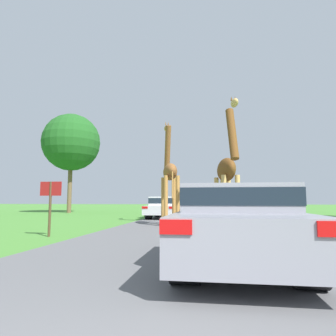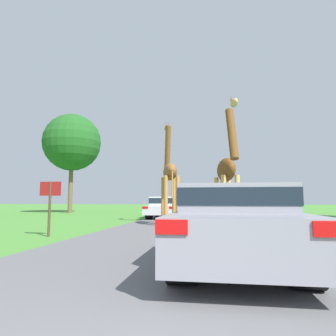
{
  "view_description": "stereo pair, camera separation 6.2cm",
  "coord_description": "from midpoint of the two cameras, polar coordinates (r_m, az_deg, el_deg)",
  "views": [
    {
      "loc": [
        0.53,
        -0.67,
        1.12
      ],
      "look_at": [
        -1.48,
        12.85,
        2.59
      ],
      "focal_mm": 32.0,
      "sensor_mm": 36.0,
      "label": 1
    },
    {
      "loc": [
        0.59,
        -0.66,
        1.12
      ],
      "look_at": [
        -1.48,
        12.85,
        2.59
      ],
      "focal_mm": 32.0,
      "sensor_mm": 36.0,
      "label": 2
    }
  ],
  "objects": [
    {
      "name": "giraffe_companion",
      "position": [
        12.16,
        11.04,
        -0.57
      ],
      "size": [
        1.02,
        2.8,
        4.94
      ],
      "rotation": [
        0.0,
        0.0,
        -2.95
      ],
      "color": "tan",
      "rests_on": "ground"
    },
    {
      "name": "car_lead_maroon",
      "position": [
        5.49,
        12.58,
        -9.99
      ],
      "size": [
        1.97,
        4.44,
        1.38
      ],
      "color": "gray",
      "rests_on": "ground"
    },
    {
      "name": "car_rear_follower",
      "position": [
        19.24,
        -0.67,
        -7.33
      ],
      "size": [
        1.89,
        4.81,
        1.33
      ],
      "color": "silver",
      "rests_on": "ground"
    },
    {
      "name": "car_queue_right",
      "position": [
        27.08,
        12.11,
        -6.74
      ],
      "size": [
        1.84,
        4.16,
        1.43
      ],
      "color": "silver",
      "rests_on": "ground"
    },
    {
      "name": "giraffe_near_road",
      "position": [
        13.87,
        0.19,
        -1.19
      ],
      "size": [
        1.1,
        2.63,
        5.11
      ],
      "rotation": [
        0.0,
        0.0,
        0.26
      ],
      "color": "#B77F3D",
      "rests_on": "ground"
    },
    {
      "name": "car_queue_left",
      "position": [
        17.04,
        15.68,
        -7.02
      ],
      "size": [
        1.86,
        4.67,
        1.46
      ],
      "color": "#144C28",
      "rests_on": "ground"
    },
    {
      "name": "tree_centre_back",
      "position": [
        28.65,
        -18.0,
        4.63
      ],
      "size": [
        5.16,
        5.16,
        8.92
      ],
      "color": "brown",
      "rests_on": "ground"
    },
    {
      "name": "car_verge_right",
      "position": [
        29.17,
        2.51,
        -6.84
      ],
      "size": [
        1.74,
        4.02,
        1.44
      ],
      "color": "black",
      "rests_on": "ground"
    },
    {
      "name": "car_far_ahead",
      "position": [
        24.5,
        2.61,
        -7.14
      ],
      "size": [
        1.79,
        4.02,
        1.29
      ],
      "color": "maroon",
      "rests_on": "ground"
    },
    {
      "name": "sign_post",
      "position": [
        10.1,
        -21.65,
        -5.35
      ],
      "size": [
        0.7,
        0.08,
        1.7
      ],
      "color": "#4C3823",
      "rests_on": "ground"
    },
    {
      "name": "road",
      "position": [
        30.69,
        7.48,
        -8.18
      ],
      "size": [
        7.16,
        120.0,
        0.0
      ],
      "color": "#5B5B5E",
      "rests_on": "ground"
    }
  ]
}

